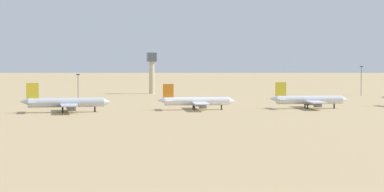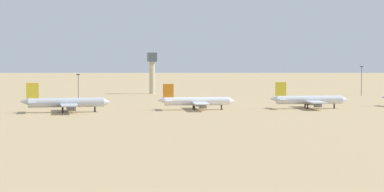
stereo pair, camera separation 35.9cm
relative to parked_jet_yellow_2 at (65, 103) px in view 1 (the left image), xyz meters
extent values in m
plane|color=tan|center=(51.51, -2.73, -3.80)|extent=(4000.00, 4000.00, 0.00)
pyramid|color=slate|center=(57.77, 1063.68, 28.60)|extent=(321.03, 313.32, 64.81)
pyramid|color=slate|center=(553.58, 952.16, 45.93)|extent=(397.32, 351.64, 99.46)
cylinder|color=silver|center=(0.35, -0.01, 0.03)|extent=(29.32, 4.31, 3.66)
cone|color=silver|center=(16.25, -0.36, 0.03)|extent=(2.82, 3.53, 3.47)
cone|color=silver|center=(-15.55, 0.35, 0.58)|extent=(3.72, 3.19, 3.11)
cube|color=yellow|center=(-12.44, 0.28, 4.83)|extent=(4.76, 0.56, 5.94)
cube|color=silver|center=(-12.36, 3.93, 0.40)|extent=(3.06, 6.28, 0.33)
cube|color=silver|center=(-12.52, -3.38, 0.40)|extent=(3.06, 6.28, 0.33)
cube|color=silver|center=(1.26, -0.03, -0.51)|extent=(6.86, 29.37, 0.51)
cylinder|color=slate|center=(2.33, 6.80, -1.79)|extent=(3.33, 2.08, 2.01)
cylinder|color=slate|center=(2.03, -6.90, -1.79)|extent=(3.33, 2.08, 2.01)
cylinder|color=black|center=(11.46, -0.26, -2.80)|extent=(0.64, 0.64, 2.01)
cylinder|color=black|center=(-0.97, 2.22, -2.80)|extent=(0.64, 0.64, 2.01)
cylinder|color=black|center=(-1.07, -2.17, -2.80)|extent=(0.64, 0.64, 2.01)
cylinder|color=white|center=(53.25, 2.47, -0.29)|extent=(27.00, 6.30, 3.35)
cone|color=white|center=(67.73, 0.86, -0.29)|extent=(2.85, 3.44, 3.18)
cone|color=white|center=(38.77, 4.08, 0.22)|extent=(3.64, 3.20, 2.85)
cube|color=orange|center=(41.60, 3.77, 4.11)|extent=(4.37, 0.90, 5.44)
cube|color=white|center=(41.97, 7.10, 0.05)|extent=(3.29, 5.96, 0.30)
cube|color=white|center=(41.23, 0.44, 0.05)|extent=(3.29, 5.96, 0.30)
cube|color=white|center=(54.08, 2.38, -0.79)|extent=(8.63, 27.26, 0.47)
cylinder|color=slate|center=(55.61, 8.53, -1.96)|extent=(3.20, 2.16, 1.84)
cylinder|color=slate|center=(54.22, -3.96, -1.96)|extent=(3.20, 2.16, 1.84)
cylinder|color=black|center=(63.37, 1.34, -2.88)|extent=(0.59, 0.59, 1.84)
cylinder|color=black|center=(52.22, 4.61, -2.88)|extent=(0.59, 0.59, 1.84)
cylinder|color=black|center=(51.78, 0.61, -2.88)|extent=(0.59, 0.59, 1.84)
cylinder|color=silver|center=(100.85, -0.88, -0.13)|extent=(28.23, 6.71, 3.50)
cone|color=silver|center=(115.98, -2.64, -0.13)|extent=(2.99, 3.61, 3.33)
cone|color=silver|center=(85.72, 0.88, 0.40)|extent=(3.82, 3.36, 2.98)
cube|color=yellow|center=(88.68, 0.54, 4.47)|extent=(4.57, 0.96, 5.69)
cube|color=silver|center=(89.08, 4.02, 0.22)|extent=(3.47, 6.24, 0.32)
cube|color=silver|center=(88.27, -2.94, 0.22)|extent=(3.47, 6.24, 0.32)
cube|color=silver|center=(101.72, -0.98, -0.65)|extent=(9.15, 28.51, 0.49)
cylinder|color=slate|center=(103.35, 5.44, -1.88)|extent=(3.35, 2.28, 1.93)
cylinder|color=slate|center=(101.83, -7.60, -1.88)|extent=(3.35, 2.28, 1.93)
cylinder|color=black|center=(111.42, -2.11, -2.84)|extent=(0.61, 0.61, 1.93)
cylinder|color=black|center=(99.79, 1.36, -2.84)|extent=(0.61, 0.61, 1.93)
cylinder|color=black|center=(99.30, -2.81, -2.84)|extent=(0.61, 0.61, 1.93)
cone|color=silver|center=(138.24, 5.26, 0.24)|extent=(3.55, 3.08, 2.86)
cylinder|color=#C6B793|center=(56.89, 137.40, 5.64)|extent=(3.20, 3.20, 18.88)
cube|color=#4C5660|center=(56.89, 137.40, 17.74)|extent=(5.20, 5.20, 5.33)
cylinder|color=#59595E|center=(166.98, 88.60, 4.19)|extent=(0.36, 0.36, 15.99)
cube|color=#333333|center=(166.98, 88.60, 12.44)|extent=(1.80, 0.50, 0.50)
cylinder|color=#59595E|center=(10.78, 90.09, 2.41)|extent=(0.36, 0.36, 12.42)
cube|color=#333333|center=(10.78, 90.09, 8.86)|extent=(1.80, 0.50, 0.50)
camera|label=1|loc=(-13.45, -288.57, 17.74)|focal=68.52mm
camera|label=2|loc=(-13.10, -288.64, 17.74)|focal=68.52mm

